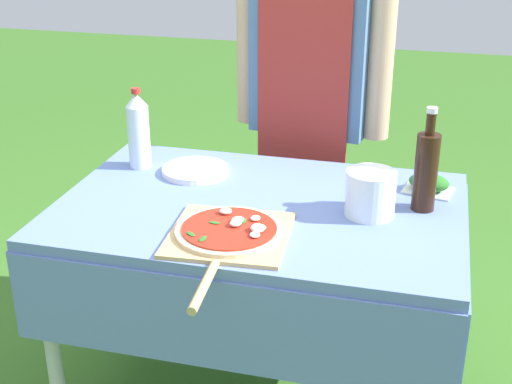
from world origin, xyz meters
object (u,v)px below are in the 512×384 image
(prep_table, at_px, (259,232))
(plate_stack, at_px, (195,170))
(pizza_on_peel, at_px, (229,234))
(oil_bottle, at_px, (426,170))
(herb_container, at_px, (429,183))
(person_cook, at_px, (311,93))
(water_bottle, at_px, (138,130))
(mixing_tub, at_px, (370,193))

(prep_table, relative_size, plate_stack, 5.50)
(pizza_on_peel, height_order, oil_bottle, oil_bottle)
(pizza_on_peel, bearing_deg, herb_container, 38.29)
(plate_stack, bearing_deg, oil_bottle, -7.44)
(herb_container, bearing_deg, plate_stack, -177.01)
(oil_bottle, xyz_separation_m, plate_stack, (-0.77, 0.10, -0.12))
(herb_container, relative_size, plate_stack, 0.74)
(person_cook, bearing_deg, prep_table, 95.69)
(prep_table, xyz_separation_m, herb_container, (0.50, 0.23, 0.12))
(pizza_on_peel, xyz_separation_m, plate_stack, (-0.25, 0.44, -0.00))
(water_bottle, bearing_deg, oil_bottle, -6.46)
(pizza_on_peel, height_order, water_bottle, water_bottle)
(prep_table, height_order, mixing_tub, mixing_tub)
(oil_bottle, xyz_separation_m, herb_container, (0.01, 0.14, -0.10))
(person_cook, relative_size, pizza_on_peel, 2.85)
(person_cook, height_order, mixing_tub, person_cook)
(person_cook, xyz_separation_m, herb_container, (0.47, -0.43, -0.15))
(herb_container, height_order, plate_stack, herb_container)
(person_cook, bearing_deg, pizza_on_peel, 94.82)
(herb_container, height_order, mixing_tub, mixing_tub)
(mixing_tub, bearing_deg, water_bottle, 166.86)
(prep_table, distance_m, plate_stack, 0.35)
(mixing_tub, height_order, plate_stack, mixing_tub)
(person_cook, distance_m, pizza_on_peel, 0.93)
(person_cook, bearing_deg, oil_bottle, 136.99)
(pizza_on_peel, height_order, plate_stack, pizza_on_peel)
(water_bottle, distance_m, plate_stack, 0.24)
(pizza_on_peel, relative_size, water_bottle, 2.03)
(water_bottle, height_order, plate_stack, water_bottle)
(mixing_tub, bearing_deg, herb_container, 53.25)
(prep_table, relative_size, herb_container, 7.40)
(oil_bottle, relative_size, plate_stack, 1.40)
(herb_container, distance_m, mixing_tub, 0.28)
(prep_table, distance_m, herb_container, 0.57)
(prep_table, height_order, plate_stack, plate_stack)
(pizza_on_peel, distance_m, oil_bottle, 0.63)
(person_cook, bearing_deg, plate_stack, 65.46)
(mixing_tub, xyz_separation_m, plate_stack, (-0.61, 0.18, -0.06))
(prep_table, distance_m, mixing_tub, 0.38)
(prep_table, xyz_separation_m, oil_bottle, (0.49, 0.09, 0.22))
(prep_table, height_order, person_cook, person_cook)
(pizza_on_peel, distance_m, water_bottle, 0.65)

